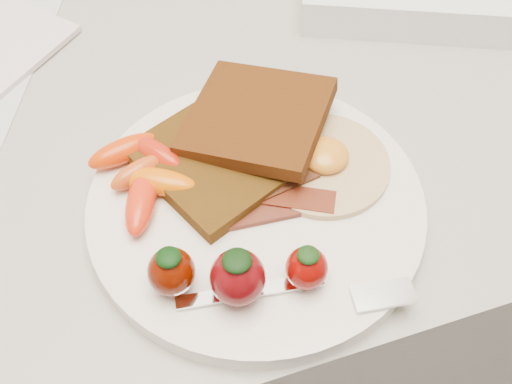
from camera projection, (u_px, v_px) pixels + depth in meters
name	position (u px, v px, depth m)	size (l,w,h in m)	color
counter	(212.00, 304.00, 0.97)	(2.00, 0.60, 0.90)	gray
plate	(256.00, 206.00, 0.52)	(0.27, 0.27, 0.02)	white
toast_lower	(220.00, 157.00, 0.53)	(0.12, 0.12, 0.01)	black
toast_upper	(257.00, 117.00, 0.54)	(0.11, 0.11, 0.01)	#321303
fried_egg	(324.00, 162.00, 0.53)	(0.11, 0.11, 0.02)	beige
bacon_strips	(270.00, 198.00, 0.51)	(0.10, 0.06, 0.01)	#42150E
baby_carrots	(144.00, 173.00, 0.51)	(0.09, 0.11, 0.02)	#C84913
strawberries	(233.00, 273.00, 0.45)	(0.12, 0.06, 0.05)	#4D0C00
fork	(311.00, 293.00, 0.46)	(0.17, 0.06, 0.00)	white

